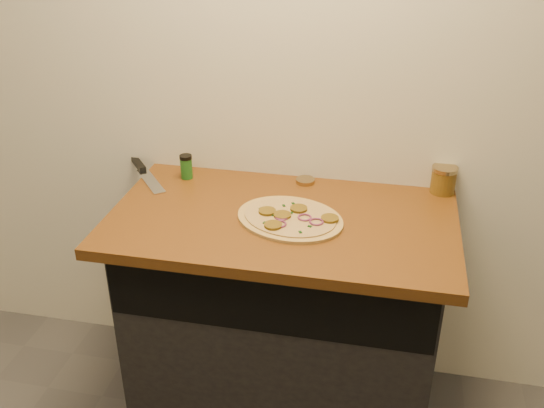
% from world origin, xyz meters
% --- Properties ---
extents(cabinet, '(1.10, 0.60, 0.86)m').
position_xyz_m(cabinet, '(0.00, 1.45, 0.43)').
color(cabinet, black).
rests_on(cabinet, ground).
extents(countertop, '(1.20, 0.70, 0.04)m').
position_xyz_m(countertop, '(0.00, 1.42, 0.88)').
color(countertop, brown).
rests_on(countertop, cabinet).
extents(pizza, '(0.47, 0.47, 0.03)m').
position_xyz_m(pizza, '(0.03, 1.39, 0.91)').
color(pizza, tan).
rests_on(pizza, countertop).
extents(chefs_knife, '(0.25, 0.30, 0.02)m').
position_xyz_m(chefs_knife, '(-0.60, 1.65, 0.91)').
color(chefs_knife, '#B7BAC1').
rests_on(chefs_knife, countertop).
extents(mason_jar_lid, '(0.08, 0.08, 0.02)m').
position_xyz_m(mason_jar_lid, '(0.04, 1.70, 0.91)').
color(mason_jar_lid, '#9A8359').
rests_on(mason_jar_lid, countertop).
extents(salsa_jar, '(0.09, 0.09, 0.10)m').
position_xyz_m(salsa_jar, '(0.55, 1.72, 0.95)').
color(salsa_jar, maroon).
rests_on(salsa_jar, countertop).
extents(spice_shaker, '(0.05, 0.05, 0.10)m').
position_xyz_m(spice_shaker, '(-0.42, 1.65, 0.95)').
color(spice_shaker, '#1D5C1D').
rests_on(spice_shaker, countertop).
extents(flour_spill, '(0.19, 0.19, 0.00)m').
position_xyz_m(flour_spill, '(0.12, 1.43, 0.90)').
color(flour_spill, silver).
rests_on(flour_spill, countertop).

